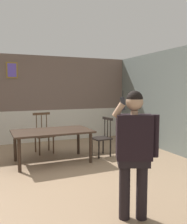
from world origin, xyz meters
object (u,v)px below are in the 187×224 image
dining_table (52,134)px  chair_near_window (102,137)px  person_figure (134,147)px  chair_by_doorway (44,134)px

dining_table → chair_near_window: (1.25, 0.03, -0.18)m
dining_table → person_figure: person_figure is taller
chair_near_window → person_figure: person_figure is taller
person_figure → chair_near_window: bearing=-82.9°
chair_by_doorway → chair_near_window: bearing=139.3°
chair_near_window → chair_by_doorway: bearing=48.3°
chair_near_window → person_figure: size_ratio=0.58×
dining_table → chair_by_doorway: (-0.02, 0.89, -0.16)m
dining_table → chair_by_doorway: 0.90m
chair_near_window → person_figure: 2.96m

